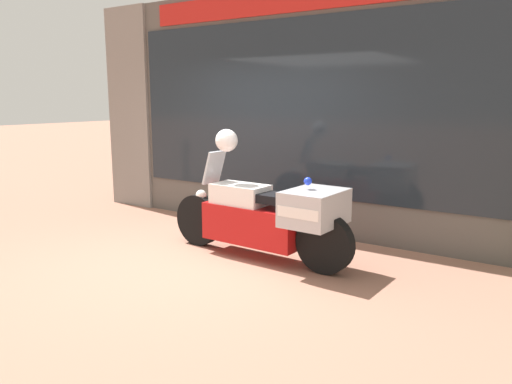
% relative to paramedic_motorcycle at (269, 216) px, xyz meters
% --- Properties ---
extents(ground_plane, '(60.00, 60.00, 0.00)m').
position_rel_paramedic_motorcycle_xyz_m(ground_plane, '(-0.76, -0.51, -0.54)').
color(ground_plane, '#9E6B56').
extents(shop_building, '(6.82, 0.55, 3.40)m').
position_rel_paramedic_motorcycle_xyz_m(shop_building, '(-1.20, 1.49, 1.17)').
color(shop_building, '#56514C').
rests_on(shop_building, ground).
extents(window_display, '(5.43, 0.30, 2.03)m').
position_rel_paramedic_motorcycle_xyz_m(window_display, '(-0.36, 1.52, -0.05)').
color(window_display, slate).
rests_on(window_display, ground).
extents(paramedic_motorcycle, '(2.51, 0.74, 1.25)m').
position_rel_paramedic_motorcycle_xyz_m(paramedic_motorcycle, '(0.00, 0.00, 0.00)').
color(paramedic_motorcycle, black).
rests_on(paramedic_motorcycle, ground).
extents(white_helmet, '(0.27, 0.27, 0.27)m').
position_rel_paramedic_motorcycle_xyz_m(white_helmet, '(-0.63, 0.02, 0.85)').
color(white_helmet, white).
rests_on(white_helmet, paramedic_motorcycle).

